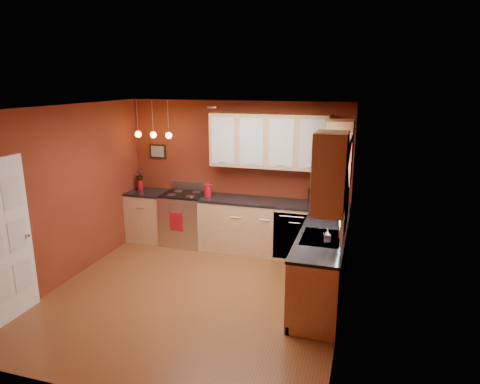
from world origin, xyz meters
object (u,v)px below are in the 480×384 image
(sink, at_px, (321,239))
(coffee_maker, at_px, (314,197))
(red_canister, at_px, (208,191))
(soap_pump, at_px, (327,237))
(gas_range, at_px, (185,218))

(sink, xyz_separation_m, coffee_maker, (-0.30, 1.61, 0.14))
(red_canister, xyz_separation_m, soap_pump, (2.24, -1.70, -0.01))
(gas_range, distance_m, soap_pump, 3.26)
(red_canister, distance_m, soap_pump, 2.81)
(sink, relative_size, soap_pump, 3.59)
(coffee_maker, bearing_deg, soap_pump, -60.67)
(gas_range, xyz_separation_m, sink, (2.62, -1.50, 0.43))
(red_canister, height_order, coffee_maker, coffee_maker)
(red_canister, bearing_deg, gas_range, 177.48)
(soap_pump, bearing_deg, coffee_maker, 102.00)
(gas_range, relative_size, sink, 1.59)
(sink, bearing_deg, coffee_maker, 100.56)
(soap_pump, bearing_deg, sink, 112.16)
(gas_range, bearing_deg, soap_pump, -32.36)
(sink, height_order, red_canister, sink)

